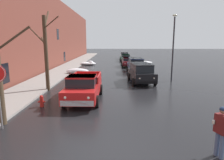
{
  "coord_description": "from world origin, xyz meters",
  "views": [
    {
      "loc": [
        -0.02,
        -6.27,
        3.83
      ],
      "look_at": [
        -0.13,
        6.63,
        1.35
      ],
      "focal_mm": 32.25,
      "sensor_mm": 36.0,
      "label": 1
    }
  ],
  "objects_px": {
    "suv_darkblue_parked_kerbside_mid": "(136,65)",
    "sedan_maroon_parked_far_down_block": "(128,62)",
    "pickup_truck_red_approaching_near_lane": "(84,87)",
    "suv_black_parked_kerbside_close": "(141,72)",
    "sedan_green_queued_behind_truck": "(125,58)",
    "sedan_silver_at_far_intersection": "(124,56)",
    "bare_tree_second_along_sidewalk": "(46,51)",
    "street_lamp_post": "(173,45)",
    "pedestrian_with_coffee": "(221,128)",
    "fire_hydrant": "(42,101)"
  },
  "relations": [
    {
      "from": "sedan_silver_at_far_intersection",
      "to": "street_lamp_post",
      "type": "height_order",
      "value": "street_lamp_post"
    },
    {
      "from": "bare_tree_second_along_sidewalk",
      "to": "street_lamp_post",
      "type": "height_order",
      "value": "street_lamp_post"
    },
    {
      "from": "suv_black_parked_kerbside_close",
      "to": "street_lamp_post",
      "type": "height_order",
      "value": "street_lamp_post"
    },
    {
      "from": "suv_darkblue_parked_kerbside_mid",
      "to": "sedan_maroon_parked_far_down_block",
      "type": "height_order",
      "value": "suv_darkblue_parked_kerbside_mid"
    },
    {
      "from": "pedestrian_with_coffee",
      "to": "street_lamp_post",
      "type": "relative_size",
      "value": 0.28
    },
    {
      "from": "sedan_green_queued_behind_truck",
      "to": "pedestrian_with_coffee",
      "type": "relative_size",
      "value": 2.55
    },
    {
      "from": "pickup_truck_red_approaching_near_lane",
      "to": "suv_black_parked_kerbside_close",
      "type": "height_order",
      "value": "suv_black_parked_kerbside_close"
    },
    {
      "from": "bare_tree_second_along_sidewalk",
      "to": "suv_black_parked_kerbside_close",
      "type": "bearing_deg",
      "value": 21.65
    },
    {
      "from": "suv_black_parked_kerbside_close",
      "to": "pedestrian_with_coffee",
      "type": "bearing_deg",
      "value": -85.6
    },
    {
      "from": "bare_tree_second_along_sidewalk",
      "to": "sedan_silver_at_far_intersection",
      "type": "xyz_separation_m",
      "value": [
        7.57,
        28.51,
        -2.38
      ]
    },
    {
      "from": "suv_black_parked_kerbside_close",
      "to": "sedan_silver_at_far_intersection",
      "type": "distance_m",
      "value": 25.42
    },
    {
      "from": "sedan_green_queued_behind_truck",
      "to": "street_lamp_post",
      "type": "relative_size",
      "value": 0.71
    },
    {
      "from": "suv_black_parked_kerbside_close",
      "to": "suv_darkblue_parked_kerbside_mid",
      "type": "distance_m",
      "value": 6.08
    },
    {
      "from": "sedan_maroon_parked_far_down_block",
      "to": "fire_hydrant",
      "type": "height_order",
      "value": "sedan_maroon_parked_far_down_block"
    },
    {
      "from": "fire_hydrant",
      "to": "suv_darkblue_parked_kerbside_mid",
      "type": "bearing_deg",
      "value": 62.29
    },
    {
      "from": "bare_tree_second_along_sidewalk",
      "to": "street_lamp_post",
      "type": "xyz_separation_m",
      "value": [
        10.9,
        3.93,
        0.38
      ]
    },
    {
      "from": "bare_tree_second_along_sidewalk",
      "to": "sedan_silver_at_far_intersection",
      "type": "distance_m",
      "value": 29.6
    },
    {
      "from": "suv_darkblue_parked_kerbside_mid",
      "to": "sedan_maroon_parked_far_down_block",
      "type": "relative_size",
      "value": 1.06
    },
    {
      "from": "sedan_green_queued_behind_truck",
      "to": "pedestrian_with_coffee",
      "type": "height_order",
      "value": "pedestrian_with_coffee"
    },
    {
      "from": "sedan_maroon_parked_far_down_block",
      "to": "suv_darkblue_parked_kerbside_mid",
      "type": "bearing_deg",
      "value": -85.12
    },
    {
      "from": "sedan_maroon_parked_far_down_block",
      "to": "sedan_green_queued_behind_truck",
      "type": "distance_m",
      "value": 7.71
    },
    {
      "from": "pedestrian_with_coffee",
      "to": "sedan_maroon_parked_far_down_block",
      "type": "bearing_deg",
      "value": 93.12
    },
    {
      "from": "sedan_silver_at_far_intersection",
      "to": "bare_tree_second_along_sidewalk",
      "type": "bearing_deg",
      "value": -104.86
    },
    {
      "from": "suv_darkblue_parked_kerbside_mid",
      "to": "pedestrian_with_coffee",
      "type": "distance_m",
      "value": 18.55
    },
    {
      "from": "bare_tree_second_along_sidewalk",
      "to": "pedestrian_with_coffee",
      "type": "bearing_deg",
      "value": -46.9
    },
    {
      "from": "pickup_truck_red_approaching_near_lane",
      "to": "suv_darkblue_parked_kerbside_mid",
      "type": "distance_m",
      "value": 12.86
    },
    {
      "from": "bare_tree_second_along_sidewalk",
      "to": "sedan_maroon_parked_far_down_block",
      "type": "xyz_separation_m",
      "value": [
        7.41,
        15.29,
        -2.38
      ]
    },
    {
      "from": "bare_tree_second_along_sidewalk",
      "to": "street_lamp_post",
      "type": "distance_m",
      "value": 11.59
    },
    {
      "from": "pickup_truck_red_approaching_near_lane",
      "to": "street_lamp_post",
      "type": "bearing_deg",
      "value": 41.41
    },
    {
      "from": "suv_black_parked_kerbside_close",
      "to": "fire_hydrant",
      "type": "height_order",
      "value": "suv_black_parked_kerbside_close"
    },
    {
      "from": "bare_tree_second_along_sidewalk",
      "to": "pickup_truck_red_approaching_near_lane",
      "type": "distance_m",
      "value": 4.86
    },
    {
      "from": "street_lamp_post",
      "to": "sedan_green_queued_behind_truck",
      "type": "bearing_deg",
      "value": 100.31
    },
    {
      "from": "pickup_truck_red_approaching_near_lane",
      "to": "suv_darkblue_parked_kerbside_mid",
      "type": "bearing_deg",
      "value": 68.71
    },
    {
      "from": "suv_black_parked_kerbside_close",
      "to": "bare_tree_second_along_sidewalk",
      "type": "bearing_deg",
      "value": -158.35
    },
    {
      "from": "suv_darkblue_parked_kerbside_mid",
      "to": "sedan_silver_at_far_intersection",
      "type": "bearing_deg",
      "value": 91.08
    },
    {
      "from": "sedan_maroon_parked_far_down_block",
      "to": "sedan_green_queued_behind_truck",
      "type": "xyz_separation_m",
      "value": [
        0.02,
        7.71,
        0.0
      ]
    },
    {
      "from": "pickup_truck_red_approaching_near_lane",
      "to": "bare_tree_second_along_sidewalk",
      "type": "bearing_deg",
      "value": 139.33
    },
    {
      "from": "sedan_maroon_parked_far_down_block",
      "to": "pedestrian_with_coffee",
      "type": "relative_size",
      "value": 2.37
    },
    {
      "from": "bare_tree_second_along_sidewalk",
      "to": "fire_hydrant",
      "type": "xyz_separation_m",
      "value": [
        0.94,
        -4.13,
        -2.77
      ]
    },
    {
      "from": "sedan_green_queued_behind_truck",
      "to": "fire_hydrant",
      "type": "xyz_separation_m",
      "value": [
        -6.48,
        -27.13,
        -0.4
      ]
    },
    {
      "from": "sedan_maroon_parked_far_down_block",
      "to": "sedan_silver_at_far_intersection",
      "type": "xyz_separation_m",
      "value": [
        0.16,
        13.22,
        -0.0
      ]
    },
    {
      "from": "suv_darkblue_parked_kerbside_mid",
      "to": "pickup_truck_red_approaching_near_lane",
      "type": "bearing_deg",
      "value": -111.29
    },
    {
      "from": "fire_hydrant",
      "to": "pedestrian_with_coffee",
      "type": "bearing_deg",
      "value": -33.75
    },
    {
      "from": "sedan_green_queued_behind_truck",
      "to": "suv_darkblue_parked_kerbside_mid",
      "type": "bearing_deg",
      "value": -87.91
    },
    {
      "from": "suv_black_parked_kerbside_close",
      "to": "fire_hydrant",
      "type": "bearing_deg",
      "value": -133.46
    },
    {
      "from": "pedestrian_with_coffee",
      "to": "sedan_silver_at_far_intersection",
      "type": "bearing_deg",
      "value": 91.8
    },
    {
      "from": "sedan_green_queued_behind_truck",
      "to": "fire_hydrant",
      "type": "height_order",
      "value": "sedan_green_queued_behind_truck"
    },
    {
      "from": "bare_tree_second_along_sidewalk",
      "to": "suv_darkblue_parked_kerbside_mid",
      "type": "height_order",
      "value": "bare_tree_second_along_sidewalk"
    },
    {
      "from": "pickup_truck_red_approaching_near_lane",
      "to": "sedan_green_queued_behind_truck",
      "type": "relative_size",
      "value": 1.14
    },
    {
      "from": "pickup_truck_red_approaching_near_lane",
      "to": "sedan_silver_at_far_intersection",
      "type": "distance_m",
      "value": 31.61
    }
  ]
}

